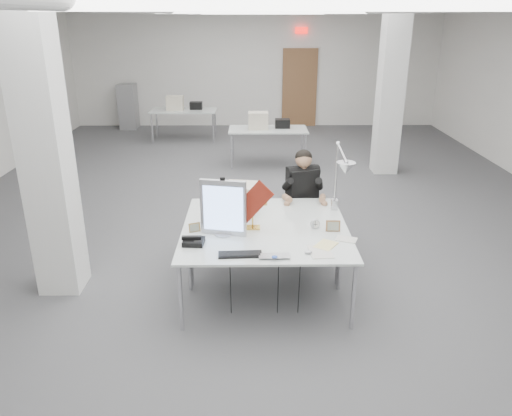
{
  "coord_description": "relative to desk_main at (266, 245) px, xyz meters",
  "views": [
    {
      "loc": [
        -0.15,
        -7.08,
        2.92
      ],
      "look_at": [
        -0.1,
        -2.0,
        0.95
      ],
      "focal_mm": 35.0,
      "sensor_mm": 36.0,
      "label": 1
    }
  ],
  "objects": [
    {
      "name": "desk_clock",
      "position": [
        0.54,
        0.39,
        0.06
      ],
      "size": [
        0.11,
        0.06,
        0.11
      ],
      "primitive_type": "cylinder",
      "rotation": [
        1.57,
        0.0,
        0.24
      ],
      "color": "#B7B8BC",
      "rests_on": "desk_main"
    },
    {
      "name": "laptop",
      "position": [
        0.07,
        -0.35,
        0.02
      ],
      "size": [
        0.3,
        0.2,
        0.02
      ],
      "primitive_type": "imported",
      "rotation": [
        0.0,
        0.0,
        0.03
      ],
      "color": "#A3A3A7",
      "rests_on": "desk_main"
    },
    {
      "name": "desk_main",
      "position": [
        0.0,
        0.0,
        0.0
      ],
      "size": [
        1.8,
        0.9,
        0.02
      ],
      "primitive_type": "cube",
      "color": "silver",
      "rests_on": "room_shell"
    },
    {
      "name": "bg_desk_b",
      "position": [
        -1.8,
        7.7,
        0.0
      ],
      "size": [
        1.6,
        0.8,
        0.02
      ],
      "primitive_type": "cube",
      "color": "silver",
      "rests_on": "room_shell"
    },
    {
      "name": "filing_cabinet",
      "position": [
        -3.5,
        9.15,
        -0.14
      ],
      "size": [
        0.45,
        0.55,
        1.2
      ],
      "primitive_type": "cube",
      "color": "gray",
      "rests_on": "room_shell"
    },
    {
      "name": "bankers_lamp",
      "position": [
        -0.14,
        0.4,
        0.18
      ],
      "size": [
        0.32,
        0.19,
        0.34
      ],
      "primitive_type": null,
      "rotation": [
        0.0,
        0.0,
        0.24
      ],
      "color": "gold",
      "rests_on": "desk_main"
    },
    {
      "name": "room_shell",
      "position": [
        0.04,
        2.63,
        0.95
      ],
      "size": [
        10.04,
        14.04,
        3.24
      ],
      "color": "#49494B",
      "rests_on": "ground"
    },
    {
      "name": "picture_frame_right",
      "position": [
        0.72,
        0.32,
        0.07
      ],
      "size": [
        0.16,
        0.04,
        0.12
      ],
      "primitive_type": "cube",
      "rotation": [
        -0.21,
        0.0,
        -0.04
      ],
      "color": "#9E6E44",
      "rests_on": "desk_main"
    },
    {
      "name": "paper_stack_b",
      "position": [
        0.6,
        -0.04,
        0.02
      ],
      "size": [
        0.28,
        0.3,
        0.01
      ],
      "primitive_type": "cube",
      "rotation": [
        0.0,
        0.0,
        -0.59
      ],
      "color": "#FBEA96",
      "rests_on": "desk_main"
    },
    {
      "name": "beige_monitor",
      "position": [
        -0.27,
        0.91,
        0.18
      ],
      "size": [
        0.41,
        0.39,
        0.34
      ],
      "primitive_type": "cube",
      "rotation": [
        0.0,
        0.0,
        -0.16
      ],
      "color": "beige",
      "rests_on": "desk_second"
    },
    {
      "name": "seated_person",
      "position": [
        0.52,
        1.51,
        0.16
      ],
      "size": [
        0.68,
        0.77,
        0.98
      ],
      "primitive_type": null,
      "rotation": [
        0.0,
        0.0,
        0.28
      ],
      "color": "black",
      "rests_on": "office_chair"
    },
    {
      "name": "architect_lamp",
      "position": [
        0.84,
        0.72,
        0.51
      ],
      "size": [
        0.49,
        0.82,
        0.99
      ],
      "primitive_type": null,
      "rotation": [
        0.0,
        0.0,
        -0.32
      ],
      "color": "silver",
      "rests_on": "desk_second"
    },
    {
      "name": "keyboard",
      "position": [
        -0.26,
        -0.26,
        0.02
      ],
      "size": [
        0.43,
        0.16,
        0.02
      ],
      "primitive_type": "cube",
      "rotation": [
        0.0,
        0.0,
        0.05
      ],
      "color": "black",
      "rests_on": "desk_main"
    },
    {
      "name": "desk_phone",
      "position": [
        -0.74,
        0.0,
        0.04
      ],
      "size": [
        0.22,
        0.2,
        0.05
      ],
      "primitive_type": "cube",
      "rotation": [
        0.0,
        0.0,
        -0.08
      ],
      "color": "black",
      "rests_on": "desk_main"
    },
    {
      "name": "paper_stack_a",
      "position": [
        0.53,
        -0.19,
        0.02
      ],
      "size": [
        0.24,
        0.32,
        0.01
      ],
      "primitive_type": "cube",
      "rotation": [
        0.0,
        0.0,
        0.08
      ],
      "color": "silver",
      "rests_on": "desk_main"
    },
    {
      "name": "picture_frame_left",
      "position": [
        -0.76,
        0.32,
        0.06
      ],
      "size": [
        0.13,
        0.08,
        0.1
      ],
      "primitive_type": "cube",
      "rotation": [
        -0.21,
        0.0,
        0.4
      ],
      "color": "#AF884B",
      "rests_on": "desk_main"
    },
    {
      "name": "bg_desk_a",
      "position": [
        0.2,
        5.5,
        0.0
      ],
      "size": [
        1.6,
        0.8,
        0.02
      ],
      "primitive_type": "cube",
      "color": "silver",
      "rests_on": "room_shell"
    },
    {
      "name": "office_chair",
      "position": [
        0.52,
        1.56,
        -0.18
      ],
      "size": [
        0.68,
        0.68,
        1.13
      ],
      "primitive_type": null,
      "rotation": [
        0.0,
        0.0,
        0.28
      ],
      "color": "black",
      "rests_on": "room_shell"
    },
    {
      "name": "paper_stack_c",
      "position": [
        0.83,
        0.1,
        0.02
      ],
      "size": [
        0.25,
        0.21,
        0.01
      ],
      "primitive_type": "cube",
      "rotation": [
        0.0,
        0.0,
        -0.37
      ],
      "color": "silver",
      "rests_on": "desk_main"
    },
    {
      "name": "monitor",
      "position": [
        -0.44,
        0.24,
        0.31
      ],
      "size": [
        0.49,
        0.14,
        0.6
      ],
      "primitive_type": "cube",
      "rotation": [
        0.0,
        0.0,
        -0.2
      ],
      "color": "#B9B9BE",
      "rests_on": "desk_main"
    },
    {
      "name": "desk_second",
      "position": [
        0.0,
        0.9,
        0.0
      ],
      "size": [
        1.8,
        0.9,
        0.02
      ],
      "primitive_type": "cube",
      "color": "silver",
      "rests_on": "room_shell"
    },
    {
      "name": "mouse",
      "position": [
        0.4,
        -0.22,
        0.03
      ],
      "size": [
        0.09,
        0.08,
        0.03
      ],
      "primitive_type": "ellipsoid",
      "rotation": [
        0.0,
        0.0,
        0.43
      ],
      "color": "#BABBBF",
      "rests_on": "desk_main"
    },
    {
      "name": "pennant",
      "position": [
        -0.15,
        0.21,
        0.37
      ],
      "size": [
        0.47,
        0.18,
        0.53
      ],
      "primitive_type": "cube",
      "rotation": [
        0.0,
        -0.87,
        -0.36
      ],
      "color": "maroon",
      "rests_on": "monitor"
    }
  ]
}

